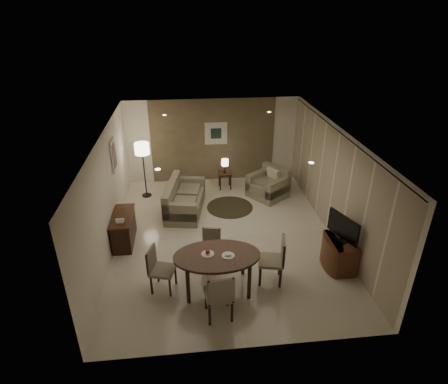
{
  "coord_description": "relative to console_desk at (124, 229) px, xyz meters",
  "views": [
    {
      "loc": [
        -0.9,
        -7.97,
        5.31
      ],
      "look_at": [
        0.0,
        0.2,
        1.15
      ],
      "focal_mm": 30.0,
      "sensor_mm": 36.0,
      "label": 1
    }
  ],
  "objects": [
    {
      "name": "art_back_frame",
      "position": [
        2.59,
        3.46,
        1.23
      ],
      "size": [
        0.72,
        0.03,
        0.72
      ],
      "primitive_type": "cube",
      "color": "silver",
      "rests_on": "wall_back"
    },
    {
      "name": "telephone",
      "position": [
        0.0,
        -0.3,
        0.43
      ],
      "size": [
        0.2,
        0.14,
        0.09
      ],
      "primitive_type": null,
      "color": "white",
      "rests_on": "console_desk"
    },
    {
      "name": "art_left_frame",
      "position": [
        -0.23,
        1.2,
        1.48
      ],
      "size": [
        0.03,
        0.6,
        0.8
      ],
      "primitive_type": "cube",
      "color": "silver",
      "rests_on": "wall_left"
    },
    {
      "name": "side_table",
      "position": [
        2.8,
        2.76,
        -0.11
      ],
      "size": [
        0.41,
        0.41,
        0.53
      ],
      "primitive_type": null,
      "color": "black",
      "rests_on": "floor"
    },
    {
      "name": "room_shell",
      "position": [
        2.49,
        0.4,
        0.98
      ],
      "size": [
        5.5,
        7.0,
        2.7
      ],
      "color": "beige",
      "rests_on": "ground"
    },
    {
      "name": "curtain_wall",
      "position": [
        5.17,
        0.0,
        0.95
      ],
      "size": [
        0.08,
        6.7,
        2.58
      ],
      "primitive_type": null,
      "color": "beige",
      "rests_on": "wall_right"
    },
    {
      "name": "chair_near",
      "position": [
        2.07,
        -2.69,
        0.15
      ],
      "size": [
        0.55,
        0.55,
        1.04
      ],
      "primitive_type": null,
      "rotation": [
        0.0,
        0.0,
        3.24
      ],
      "color": "gray",
      "rests_on": "floor"
    },
    {
      "name": "chair_right",
      "position": [
        3.25,
        -1.8,
        0.15
      ],
      "size": [
        0.6,
        0.6,
        1.04
      ],
      "primitive_type": null,
      "rotation": [
        0.0,
        0.0,
        -1.78
      ],
      "color": "gray",
      "rests_on": "floor"
    },
    {
      "name": "plate_a",
      "position": [
        1.94,
        -1.86,
        0.45
      ],
      "size": [
        0.26,
        0.26,
        0.02
      ],
      "primitive_type": "cylinder",
      "color": "white",
      "rests_on": "dining_table"
    },
    {
      "name": "dining_table",
      "position": [
        2.12,
        -1.91,
        0.04
      ],
      "size": [
        1.75,
        1.09,
        0.82
      ],
      "primitive_type": null,
      "color": "#4F2E19",
      "rests_on": "floor"
    },
    {
      "name": "plate_b",
      "position": [
        2.34,
        -1.96,
        0.45
      ],
      "size": [
        0.26,
        0.26,
        0.02
      ],
      "primitive_type": "cylinder",
      "color": "white",
      "rests_on": "dining_table"
    },
    {
      "name": "art_left_canvas",
      "position": [
        -0.21,
        1.2,
        1.48
      ],
      "size": [
        0.01,
        0.46,
        0.64
      ],
      "primitive_type": "cube",
      "color": "gray",
      "rests_on": "wall_left"
    },
    {
      "name": "downlight_nl",
      "position": [
        1.09,
        -1.8,
        2.31
      ],
      "size": [
        0.1,
        0.1,
        0.01
      ],
      "primitive_type": "cylinder",
      "color": "white",
      "rests_on": "ceiling"
    },
    {
      "name": "flat_tv",
      "position": [
        4.87,
        -1.5,
        0.65
      ],
      "size": [
        0.36,
        0.85,
        0.6
      ],
      "primitive_type": null,
      "rotation": [
        0.0,
        0.0,
        0.35
      ],
      "color": "black",
      "rests_on": "tv_cabinet"
    },
    {
      "name": "tv_cabinet",
      "position": [
        4.89,
        -1.5,
        -0.03
      ],
      "size": [
        0.48,
        0.9,
        0.7
      ],
      "primitive_type": null,
      "color": "brown",
      "rests_on": "floor"
    },
    {
      "name": "round_rug",
      "position": [
        2.8,
        1.46,
        -0.37
      ],
      "size": [
        1.33,
        1.33,
        0.01
      ],
      "primitive_type": "cylinder",
      "color": "#382F1F",
      "rests_on": "floor"
    },
    {
      "name": "armchair",
      "position": [
        4.03,
        2.02,
        0.07
      ],
      "size": [
        1.36,
        1.37,
        0.89
      ],
      "primitive_type": null,
      "rotation": [
        0.0,
        0.0,
        -0.92
      ],
      "color": "gray",
      "rests_on": "floor"
    },
    {
      "name": "sofa",
      "position": [
        1.51,
        1.39,
        0.06
      ],
      "size": [
        1.97,
        1.23,
        0.86
      ],
      "primitive_type": null,
      "rotation": [
        0.0,
        0.0,
        1.39
      ],
      "color": "gray",
      "rests_on": "floor"
    },
    {
      "name": "console_desk",
      "position": [
        0.0,
        0.0,
        0.0
      ],
      "size": [
        0.48,
        1.2,
        0.75
      ],
      "primitive_type": null,
      "color": "#4F2E19",
      "rests_on": "floor"
    },
    {
      "name": "napkin",
      "position": [
        2.34,
        -1.96,
        0.48
      ],
      "size": [
        0.12,
        0.08,
        0.03
      ],
      "primitive_type": "cube",
      "color": "white",
      "rests_on": "plate_b"
    },
    {
      "name": "table_lamp",
      "position": [
        2.8,
        2.76,
        0.4
      ],
      "size": [
        0.22,
        0.22,
        0.5
      ],
      "primitive_type": null,
      "color": "#FFEAC1",
      "rests_on": "side_table"
    },
    {
      "name": "taupe_accent",
      "position": [
        2.49,
        3.48,
        0.98
      ],
      "size": [
        3.96,
        0.03,
        2.7
      ],
      "primitive_type": "cube",
      "color": "#766849",
      "rests_on": "wall_back"
    },
    {
      "name": "downlight_nr",
      "position": [
        3.89,
        -1.8,
        2.31
      ],
      "size": [
        0.1,
        0.1,
        0.01
      ],
      "primitive_type": "cylinder",
      "color": "white",
      "rests_on": "ceiling"
    },
    {
      "name": "chair_left",
      "position": [
        1.02,
        -1.83,
        0.11
      ],
      "size": [
        0.58,
        0.58,
        0.97
      ],
      "primitive_type": null,
      "rotation": [
        0.0,
        0.0,
        1.28
      ],
      "color": "gray",
      "rests_on": "floor"
    },
    {
      "name": "curtain_rod",
      "position": [
        5.17,
        0.0,
        2.27
      ],
      "size": [
        0.03,
        6.8,
        0.03
      ],
      "primitive_type": "cylinder",
      "rotation": [
        1.57,
        0.0,
        0.0
      ],
      "color": "black",
      "rests_on": "wall_right"
    },
    {
      "name": "fruit_apple",
      "position": [
        1.94,
        -1.86,
        0.51
      ],
      "size": [
        0.09,
        0.09,
        0.09
      ],
      "primitive_type": "sphere",
      "color": "red",
      "rests_on": "plate_a"
    },
    {
      "name": "floor_lamp",
      "position": [
        0.34,
        2.47,
        0.47
      ],
      "size": [
        0.43,
        0.43,
        1.7
      ],
      "primitive_type": null,
      "color": "#FFE5B7",
      "rests_on": "floor"
    },
    {
      "name": "art_back_canvas",
      "position": [
        2.59,
        3.44,
        1.23
      ],
      "size": [
        0.34,
        0.01,
        0.34
      ],
      "primitive_type": "cube",
      "color": "#1C3329",
      "rests_on": "wall_back"
    },
    {
      "name": "chair_far",
      "position": [
        2.04,
        -1.17,
        0.06
      ],
      "size": [
        0.49,
        0.49,
        0.87
      ],
      "primitive_type": null,
      "rotation": [
        0.0,
        0.0,
        -0.18
      ],
      "color": "gray",
      "rests_on": "floor"
    },
    {
      "name": "downlight_fr",
      "position": [
        3.89,
        1.8,
        2.31
      ],
      "size": [
        0.1,
        0.1,
        0.01
      ],
      "primitive_type": "cylinder",
      "color": "white",
      "rests_on": "ceiling"
    },
    {
      "name": "downlight_fl",
      "position": [
        1.09,
        1.8,
        2.31
      ],
      "size": [
        0.1,
        0.1,
        0.01
      ],
      "primitive_type": "cylinder",
      "color": "white",
      "rests_on": "ceiling"
    }
  ]
}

